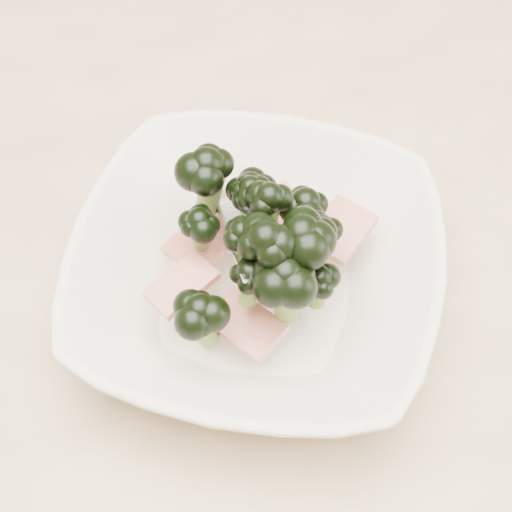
% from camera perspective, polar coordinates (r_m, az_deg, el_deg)
% --- Properties ---
extents(dining_table, '(1.20, 0.80, 0.75)m').
position_cam_1_polar(dining_table, '(0.60, -5.24, -8.45)').
color(dining_table, tan).
rests_on(dining_table, ground).
extents(broccoli_dish, '(0.32, 0.32, 0.11)m').
position_cam_1_polar(broccoli_dish, '(0.49, 0.07, -0.81)').
color(broccoli_dish, beige).
rests_on(broccoli_dish, dining_table).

